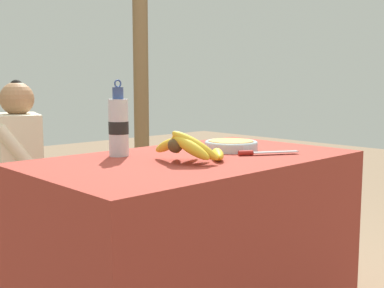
{
  "coord_description": "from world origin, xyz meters",
  "views": [
    {
      "loc": [
        -1.21,
        -1.27,
        1.02
      ],
      "look_at": [
        0.03,
        0.05,
        0.79
      ],
      "focal_mm": 45.0,
      "sensor_mm": 36.0,
      "label": 1
    }
  ],
  "objects_px": {
    "serving_bowl": "(231,145)",
    "banana_bunch_ripe": "(185,146)",
    "loose_banana_front": "(218,154)",
    "seated_vendor": "(11,166)",
    "support_post_far": "(141,57)",
    "wooden_bench": "(27,211)",
    "water_bottle": "(119,126)",
    "banana_bunch_green": "(94,178)",
    "knife": "(260,153)"
  },
  "relations": [
    {
      "from": "serving_bowl",
      "to": "banana_bunch_ripe",
      "type": "bearing_deg",
      "value": -163.86
    },
    {
      "from": "serving_bowl",
      "to": "loose_banana_front",
      "type": "relative_size",
      "value": 1.47
    },
    {
      "from": "seated_vendor",
      "to": "loose_banana_front",
      "type": "bearing_deg",
      "value": 117.27
    },
    {
      "from": "loose_banana_front",
      "to": "banana_bunch_ripe",
      "type": "bearing_deg",
      "value": 166.65
    },
    {
      "from": "banana_bunch_ripe",
      "to": "seated_vendor",
      "type": "bearing_deg",
      "value": 93.65
    },
    {
      "from": "serving_bowl",
      "to": "support_post_far",
      "type": "distance_m",
      "value": 1.79
    },
    {
      "from": "wooden_bench",
      "to": "water_bottle",
      "type": "bearing_deg",
      "value": -94.4
    },
    {
      "from": "loose_banana_front",
      "to": "banana_bunch_green",
      "type": "bearing_deg",
      "value": 77.01
    },
    {
      "from": "loose_banana_front",
      "to": "seated_vendor",
      "type": "height_order",
      "value": "seated_vendor"
    },
    {
      "from": "knife",
      "to": "support_post_far",
      "type": "height_order",
      "value": "support_post_far"
    },
    {
      "from": "serving_bowl",
      "to": "support_post_far",
      "type": "xyz_separation_m",
      "value": [
        0.75,
        1.57,
        0.44
      ]
    },
    {
      "from": "water_bottle",
      "to": "support_post_far",
      "type": "xyz_separation_m",
      "value": [
        1.16,
        1.38,
        0.35
      ]
    },
    {
      "from": "loose_banana_front",
      "to": "banana_bunch_green",
      "type": "relative_size",
      "value": 0.57
    },
    {
      "from": "banana_bunch_green",
      "to": "support_post_far",
      "type": "height_order",
      "value": "support_post_far"
    },
    {
      "from": "knife",
      "to": "wooden_bench",
      "type": "bearing_deg",
      "value": 133.42
    },
    {
      "from": "banana_bunch_ripe",
      "to": "wooden_bench",
      "type": "bearing_deg",
      "value": 89.66
    },
    {
      "from": "banana_bunch_ripe",
      "to": "banana_bunch_green",
      "type": "height_order",
      "value": "banana_bunch_ripe"
    },
    {
      "from": "banana_bunch_ripe",
      "to": "wooden_bench",
      "type": "height_order",
      "value": "banana_bunch_ripe"
    },
    {
      "from": "serving_bowl",
      "to": "seated_vendor",
      "type": "distance_m",
      "value": 1.25
    },
    {
      "from": "water_bottle",
      "to": "loose_banana_front",
      "type": "height_order",
      "value": "water_bottle"
    },
    {
      "from": "wooden_bench",
      "to": "seated_vendor",
      "type": "relative_size",
      "value": 1.38
    },
    {
      "from": "loose_banana_front",
      "to": "banana_bunch_green",
      "type": "height_order",
      "value": "loose_banana_front"
    },
    {
      "from": "water_bottle",
      "to": "banana_bunch_green",
      "type": "distance_m",
      "value": 1.18
    },
    {
      "from": "water_bottle",
      "to": "knife",
      "type": "height_order",
      "value": "water_bottle"
    },
    {
      "from": "banana_bunch_ripe",
      "to": "knife",
      "type": "bearing_deg",
      "value": -10.64
    },
    {
      "from": "loose_banana_front",
      "to": "knife",
      "type": "bearing_deg",
      "value": -8.84
    },
    {
      "from": "serving_bowl",
      "to": "banana_bunch_green",
      "type": "distance_m",
      "value": 1.22
    },
    {
      "from": "knife",
      "to": "banana_bunch_green",
      "type": "xyz_separation_m",
      "value": [
        0.1,
        1.34,
        -0.31
      ]
    },
    {
      "from": "serving_bowl",
      "to": "banana_bunch_green",
      "type": "height_order",
      "value": "serving_bowl"
    },
    {
      "from": "knife",
      "to": "seated_vendor",
      "type": "xyz_separation_m",
      "value": [
        -0.41,
        1.32,
        -0.17
      ]
    },
    {
      "from": "banana_bunch_ripe",
      "to": "support_post_far",
      "type": "bearing_deg",
      "value": 56.79
    },
    {
      "from": "knife",
      "to": "banana_bunch_green",
      "type": "height_order",
      "value": "knife"
    },
    {
      "from": "serving_bowl",
      "to": "water_bottle",
      "type": "height_order",
      "value": "water_bottle"
    },
    {
      "from": "wooden_bench",
      "to": "banana_bunch_green",
      "type": "relative_size",
      "value": 5.56
    },
    {
      "from": "banana_bunch_green",
      "to": "support_post_far",
      "type": "xyz_separation_m",
      "value": [
        0.66,
        0.39,
        0.76
      ]
    },
    {
      "from": "knife",
      "to": "serving_bowl",
      "type": "bearing_deg",
      "value": 113.77
    },
    {
      "from": "support_post_far",
      "to": "banana_bunch_ripe",
      "type": "bearing_deg",
      "value": -123.21
    },
    {
      "from": "loose_banana_front",
      "to": "seated_vendor",
      "type": "bearing_deg",
      "value": 99.27
    },
    {
      "from": "water_bottle",
      "to": "seated_vendor",
      "type": "relative_size",
      "value": 0.27
    },
    {
      "from": "banana_bunch_ripe",
      "to": "wooden_bench",
      "type": "xyz_separation_m",
      "value": [
        0.01,
        1.27,
        -0.48
      ]
    },
    {
      "from": "loose_banana_front",
      "to": "wooden_bench",
      "type": "relative_size",
      "value": 0.1
    },
    {
      "from": "water_bottle",
      "to": "loose_banana_front",
      "type": "distance_m",
      "value": 0.39
    },
    {
      "from": "knife",
      "to": "seated_vendor",
      "type": "height_order",
      "value": "seated_vendor"
    },
    {
      "from": "banana_bunch_ripe",
      "to": "support_post_far",
      "type": "distance_m",
      "value": 2.04
    },
    {
      "from": "seated_vendor",
      "to": "support_post_far",
      "type": "xyz_separation_m",
      "value": [
        1.17,
        0.41,
        0.62
      ]
    },
    {
      "from": "wooden_bench",
      "to": "banana_bunch_ripe",
      "type": "bearing_deg",
      "value": -90.34
    },
    {
      "from": "seated_vendor",
      "to": "banana_bunch_ripe",
      "type": "bearing_deg",
      "value": 111.65
    },
    {
      "from": "banana_bunch_ripe",
      "to": "wooden_bench",
      "type": "relative_size",
      "value": 0.2
    },
    {
      "from": "knife",
      "to": "wooden_bench",
      "type": "relative_size",
      "value": 0.15
    },
    {
      "from": "serving_bowl",
      "to": "wooden_bench",
      "type": "bearing_deg",
      "value": 106.09
    }
  ]
}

